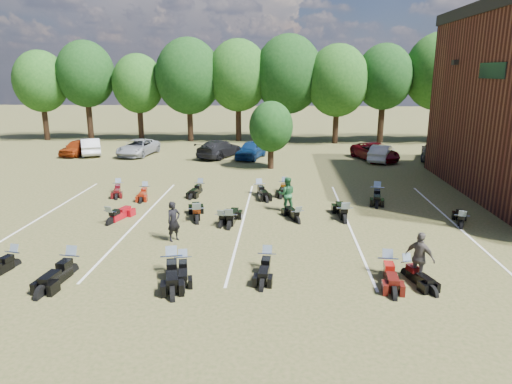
# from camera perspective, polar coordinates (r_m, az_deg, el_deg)

# --- Properties ---
(ground) EXTENTS (160.00, 160.00, 0.00)m
(ground) POSITION_cam_1_polar(r_m,az_deg,el_deg) (19.05, 6.66, -6.68)
(ground) COLOR brown
(ground) RESTS_ON ground
(car_0) EXTENTS (2.06, 4.08, 1.33)m
(car_0) POSITION_cam_1_polar(r_m,az_deg,el_deg) (42.17, -21.43, 5.21)
(car_0) COLOR maroon
(car_0) RESTS_ON ground
(car_1) EXTENTS (3.17, 4.56, 1.43)m
(car_1) POSITION_cam_1_polar(r_m,az_deg,el_deg) (41.99, -19.99, 5.37)
(car_1) COLOR silver
(car_1) RESTS_ON ground
(car_2) EXTENTS (2.97, 5.16, 1.36)m
(car_2) POSITION_cam_1_polar(r_m,az_deg,el_deg) (40.46, -14.52, 5.41)
(car_2) COLOR #95979D
(car_2) RESTS_ON ground
(car_3) EXTENTS (3.85, 5.37, 1.45)m
(car_3) POSITION_cam_1_polar(r_m,az_deg,el_deg) (38.44, -4.60, 5.43)
(car_3) COLOR black
(car_3) RESTS_ON ground
(car_4) EXTENTS (2.71, 4.51, 1.44)m
(car_4) POSITION_cam_1_polar(r_m,az_deg,el_deg) (37.77, -0.63, 5.31)
(car_4) COLOR navy
(car_4) RESTS_ON ground
(car_5) EXTENTS (2.87, 4.26, 1.33)m
(car_5) POSITION_cam_1_polar(r_m,az_deg,el_deg) (37.84, 15.43, 4.70)
(car_5) COLOR #B7B6B1
(car_5) RESTS_ON ground
(car_6) EXTENTS (3.73, 5.39, 1.37)m
(car_6) POSITION_cam_1_polar(r_m,az_deg,el_deg) (38.23, 14.64, 4.89)
(car_6) COLOR #53040E
(car_6) RESTS_ON ground
(car_7) EXTENTS (3.36, 5.29, 1.43)m
(car_7) POSITION_cam_1_polar(r_m,az_deg,el_deg) (39.81, 21.39, 4.77)
(car_7) COLOR #37363B
(car_7) RESTS_ON ground
(person_black) EXTENTS (0.73, 0.73, 1.71)m
(person_black) POSITION_cam_1_polar(r_m,az_deg,el_deg) (19.51, -10.25, -3.63)
(person_black) COLOR black
(person_black) RESTS_ON ground
(person_green) EXTENTS (0.91, 0.73, 1.78)m
(person_green) POSITION_cam_1_polar(r_m,az_deg,el_deg) (23.32, 3.87, -0.27)
(person_green) COLOR #225C31
(person_green) RESTS_ON ground
(person_grey) EXTENTS (1.07, 1.03, 1.79)m
(person_grey) POSITION_cam_1_polar(r_m,az_deg,el_deg) (16.41, 19.79, -7.74)
(person_grey) COLOR #504A45
(person_grey) RESTS_ON ground
(motorcycle_0) EXTENTS (1.02, 2.17, 1.16)m
(motorcycle_0) POSITION_cam_1_polar(r_m,az_deg,el_deg) (19.19, -27.93, -8.23)
(motorcycle_0) COLOR black
(motorcycle_0) RESTS_ON ground
(motorcycle_1) EXTENTS (1.04, 2.11, 1.13)m
(motorcycle_1) POSITION_cam_1_polar(r_m,az_deg,el_deg) (16.81, -9.04, -9.78)
(motorcycle_1) COLOR black
(motorcycle_1) RESTS_ON ground
(motorcycle_2) EXTENTS (1.04, 2.53, 1.37)m
(motorcycle_2) POSITION_cam_1_polar(r_m,az_deg,el_deg) (17.74, -22.02, -9.38)
(motorcycle_2) COLOR black
(motorcycle_2) RESTS_ON ground
(motorcycle_3) EXTENTS (1.36, 2.61, 1.39)m
(motorcycle_3) POSITION_cam_1_polar(r_m,az_deg,el_deg) (16.69, -10.42, -10.03)
(motorcycle_3) COLOR black
(motorcycle_3) RESTS_ON ground
(motorcycle_4) EXTENTS (0.84, 2.21, 1.21)m
(motorcycle_4) POSITION_cam_1_polar(r_m,az_deg,el_deg) (16.81, 1.37, -9.58)
(motorcycle_4) COLOR black
(motorcycle_4) RESTS_ON ground
(motorcycle_5) EXTENTS (1.25, 2.10, 1.11)m
(motorcycle_5) POSITION_cam_1_polar(r_m,az_deg,el_deg) (17.12, 18.30, -9.91)
(motorcycle_5) COLOR black
(motorcycle_5) RESTS_ON ground
(motorcycle_6) EXTENTS (0.91, 2.34, 1.28)m
(motorcycle_6) POSITION_cam_1_polar(r_m,az_deg,el_deg) (16.99, 16.01, -9.92)
(motorcycle_6) COLOR #460E0A
(motorcycle_6) RESTS_ON ground
(motorcycle_7) EXTENTS (1.26, 2.33, 1.24)m
(motorcycle_7) POSITION_cam_1_polar(r_m,az_deg,el_deg) (22.59, -17.68, -3.82)
(motorcycle_7) COLOR maroon
(motorcycle_7) RESTS_ON ground
(motorcycle_8) EXTENTS (1.31, 2.61, 1.39)m
(motorcycle_8) POSITION_cam_1_polar(r_m,az_deg,el_deg) (21.92, -7.37, -3.79)
(motorcycle_8) COLOR black
(motorcycle_8) RESTS_ON ground
(motorcycle_9) EXTENTS (0.99, 2.15, 1.15)m
(motorcycle_9) POSITION_cam_1_polar(r_m,az_deg,el_deg) (21.23, -4.34, -4.33)
(motorcycle_9) COLOR black
(motorcycle_9) RESTS_ON ground
(motorcycle_10) EXTENTS (0.91, 2.41, 1.32)m
(motorcycle_10) POSITION_cam_1_polar(r_m,az_deg,el_deg) (21.01, -3.34, -4.52)
(motorcycle_10) COLOR black
(motorcycle_10) RESTS_ON ground
(motorcycle_11) EXTENTS (0.91, 2.54, 1.40)m
(motorcycle_11) POSITION_cam_1_polar(r_m,az_deg,el_deg) (22.21, 10.98, -3.69)
(motorcycle_11) COLOR black
(motorcycle_11) RESTS_ON ground
(motorcycle_12) EXTENTS (1.30, 2.14, 1.14)m
(motorcycle_12) POSITION_cam_1_polar(r_m,az_deg,el_deg) (21.81, 5.20, -3.82)
(motorcycle_12) COLOR black
(motorcycle_12) RESTS_ON ground
(motorcycle_13) EXTENTS (1.25, 2.24, 1.19)m
(motorcycle_13) POSITION_cam_1_polar(r_m,az_deg,el_deg) (23.04, 24.21, -4.08)
(motorcycle_13) COLOR black
(motorcycle_13) RESTS_ON ground
(motorcycle_14) EXTENTS (1.17, 2.18, 1.16)m
(motorcycle_14) POSITION_cam_1_polar(r_m,az_deg,el_deg) (28.33, -16.77, -0.03)
(motorcycle_14) COLOR #42090C
(motorcycle_14) RESTS_ON ground
(motorcycle_15) EXTENTS (0.89, 2.09, 1.13)m
(motorcycle_15) POSITION_cam_1_polar(r_m,az_deg,el_deg) (27.16, -13.65, -0.44)
(motorcycle_15) COLOR maroon
(motorcycle_15) RESTS_ON ground
(motorcycle_16) EXTENTS (1.00, 2.17, 1.17)m
(motorcycle_16) POSITION_cam_1_polar(r_m,az_deg,el_deg) (27.31, -7.00, -0.05)
(motorcycle_16) COLOR black
(motorcycle_16) RESTS_ON ground
(motorcycle_17) EXTENTS (0.93, 2.23, 1.21)m
(motorcycle_17) POSITION_cam_1_polar(r_m,az_deg,el_deg) (27.37, 3.55, 0.07)
(motorcycle_17) COLOR black
(motorcycle_17) RESTS_ON ground
(motorcycle_18) EXTENTS (1.32, 2.38, 1.27)m
(motorcycle_18) POSITION_cam_1_polar(r_m,az_deg,el_deg) (26.69, 0.43, -0.28)
(motorcycle_18) COLOR black
(motorcycle_18) RESTS_ON ground
(motorcycle_20) EXTENTS (1.21, 2.51, 1.34)m
(motorcycle_20) POSITION_cam_1_polar(r_m,az_deg,el_deg) (26.65, 14.83, -0.81)
(motorcycle_20) COLOR black
(motorcycle_20) RESTS_ON ground
(tree_line) EXTENTS (56.00, 6.00, 9.79)m
(tree_line) POSITION_cam_1_polar(r_m,az_deg,el_deg) (46.71, 3.62, 13.98)
(tree_line) COLOR black
(tree_line) RESTS_ON ground
(young_tree_midfield) EXTENTS (3.20, 3.20, 4.70)m
(young_tree_midfield) POSITION_cam_1_polar(r_m,az_deg,el_deg) (33.43, 1.88, 8.17)
(young_tree_midfield) COLOR black
(young_tree_midfield) RESTS_ON ground
(parking_lines) EXTENTS (20.10, 14.00, 0.01)m
(parking_lines) POSITION_cam_1_polar(r_m,az_deg,el_deg) (21.91, -1.65, -3.67)
(parking_lines) COLOR silver
(parking_lines) RESTS_ON ground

